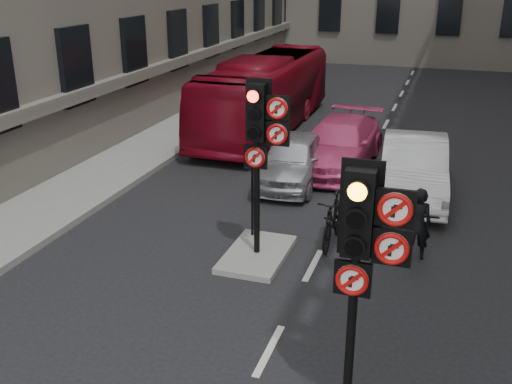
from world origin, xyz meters
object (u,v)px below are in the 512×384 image
Objects in this scene: bus_red at (265,94)px; car_white at (414,168)px; motorcyclist at (417,224)px; car_silver at (293,159)px; info_sign at (252,185)px; signal_far at (261,131)px; car_pink at (339,144)px; motorcycle at (333,219)px; signal_near at (364,242)px.

car_white is at bearing -41.27° from bus_red.
car_silver is at bearing -54.50° from motorcyclist.
motorcyclist is at bearing -8.88° from info_sign.
signal_far reaches higher than info_sign.
info_sign is at bearing -4.55° from motorcyclist.
bus_red reaches higher than car_white.
bus_red is (-3.00, 9.78, -1.36)m from signal_far.
car_silver is (-0.59, 4.68, -2.04)m from signal_far.
car_pink is (0.35, 6.44, -2.00)m from signal_far.
car_white is at bearing 68.94° from motorcycle.
motorcyclist is at bearing -47.67° from car_silver.
car_white reaches higher than car_silver.
signal_far is 3.73m from motorcyclist.
car_silver is 2.54× the size of motorcyclist.
info_sign is at bearing -132.67° from car_white.
signal_near is 0.77× the size of car_white.
signal_near is 8.86m from car_white.
motorcycle is at bearing -116.07° from car_white.
bus_red is at bearing 133.44° from car_white.
info_sign reaches higher than car_pink.
signal_far is at bearing -137.15° from motorcycle.
signal_far is at bearing -72.12° from bus_red.
signal_far is 5.71m from car_white.
signal_near is 0.37× the size of bus_red.
signal_far is at bearing 9.44° from motorcyclist.
car_pink is at bearing -44.14° from bus_red.
motorcyclist is (6.03, -8.77, -0.57)m from bus_red.
car_pink is (0.93, 1.76, 0.03)m from car_silver.
signal_near is at bearing 76.18° from motorcyclist.
bus_red is 5.27× the size of info_sign.
car_white is 2.91m from car_pink.
motorcyclist is at bearing 18.43° from signal_far.
signal_near is 0.74× the size of car_pink.
motorcycle is at bearing -13.65° from motorcyclist.
car_pink is 5.37m from motorcycle.
car_white is 3.01× the size of motorcyclist.
bus_red reaches higher than car_silver.
bus_red is at bearing 113.22° from car_silver.
signal_far reaches higher than bus_red.
motorcyclist is (2.68, -5.43, 0.07)m from car_pink.
info_sign is (2.57, -9.04, -0.04)m from bus_red.
motorcyclist reaches higher than car_white.
car_pink is 2.65× the size of info_sign.
info_sign is (-3.04, 4.74, -1.29)m from signal_near.
car_pink is (-2.25, 10.44, -1.88)m from signal_near.
motorcyclist is (3.02, 1.01, -1.93)m from signal_far.
info_sign reaches higher than motorcyclist.
signal_near is at bearing -67.07° from bus_red.
car_white is 5.03m from info_sign.
motorcyclist reaches higher than car_silver.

